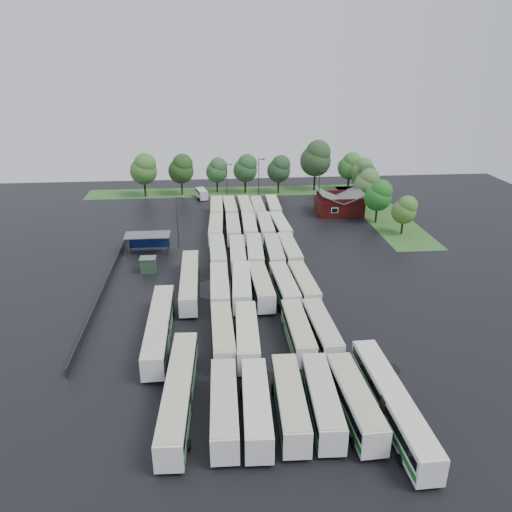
{
  "coord_description": "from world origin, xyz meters",
  "views": [
    {
      "loc": [
        -4.93,
        -66.05,
        34.19
      ],
      "look_at": [
        2.0,
        12.0,
        2.5
      ],
      "focal_mm": 35.0,
      "sensor_mm": 36.0,
      "label": 1
    }
  ],
  "objects": [
    {
      "name": "tree_east_1",
      "position": [
        30.62,
        35.33,
        6.18
      ],
      "size": [
        5.8,
        5.8,
        9.61
      ],
      "color": "black",
      "rests_on": "ground"
    },
    {
      "name": "bus_r5c2",
      "position": [
        2.2,
        41.79,
        1.94
      ],
      "size": [
        2.92,
        12.69,
        3.52
      ],
      "rotation": [
        0.0,
        0.0,
        0.02
      ],
      "color": "silver",
      "rests_on": "ground"
    },
    {
      "name": "bus_r0c2",
      "position": [
        2.06,
        -25.66,
        1.94
      ],
      "size": [
        3.13,
        12.75,
        3.52
      ],
      "rotation": [
        0.0,
        0.0,
        -0.04
      ],
      "color": "silver",
      "rests_on": "ground"
    },
    {
      "name": "tree_east_2",
      "position": [
        31.27,
        46.0,
        6.27
      ],
      "size": [
        5.89,
        5.89,
        9.75
      ],
      "color": "black",
      "rests_on": "ground"
    },
    {
      "name": "artic_bus_west_c",
      "position": [
        -12.32,
        -9.73,
        1.96
      ],
      "size": [
        2.81,
        19.04,
        3.53
      ],
      "rotation": [
        0.0,
        0.0,
        0.01
      ],
      "color": "silver",
      "rests_on": "ground"
    },
    {
      "name": "puddle_1",
      "position": [
        10.77,
        -21.11,
        0.0
      ],
      "size": [
        2.76,
        2.76,
        0.01
      ],
      "primitive_type": "cylinder",
      "color": "black",
      "rests_on": "ground"
    },
    {
      "name": "bus_r1c4",
      "position": [
        8.2,
        -12.05,
        1.87
      ],
      "size": [
        3.03,
        12.31,
        3.4
      ],
      "rotation": [
        0.0,
        0.0,
        0.04
      ],
      "color": "silver",
      "rests_on": "ground"
    },
    {
      "name": "bus_r3c2",
      "position": [
        2.03,
        14.86,
        1.94
      ],
      "size": [
        3.21,
        12.79,
        3.53
      ],
      "rotation": [
        0.0,
        0.0,
        -0.04
      ],
      "color": "silver",
      "rests_on": "ground"
    },
    {
      "name": "bus_r4c4",
      "position": [
        8.39,
        28.41,
        1.9
      ],
      "size": [
        3.21,
        12.51,
        3.45
      ],
      "rotation": [
        0.0,
        0.0,
        0.05
      ],
      "color": "silver",
      "rests_on": "ground"
    },
    {
      "name": "bus_r0c3",
      "position": [
        5.33,
        -25.67,
        1.92
      ],
      "size": [
        3.22,
        12.65,
        3.49
      ],
      "rotation": [
        0.0,
        0.0,
        -0.05
      ],
      "color": "silver",
      "rests_on": "ground"
    },
    {
      "name": "puddle_0",
      "position": [
        0.11,
        -19.87,
        0.0
      ],
      "size": [
        4.56,
        4.56,
        0.01
      ],
      "primitive_type": "cylinder",
      "color": "black",
      "rests_on": "ground"
    },
    {
      "name": "bus_r0c4",
      "position": [
        8.55,
        -26.13,
        1.96
      ],
      "size": [
        3.2,
        12.87,
        3.56
      ],
      "rotation": [
        0.0,
        0.0,
        0.04
      ],
      "color": "silver",
      "rests_on": "ground"
    },
    {
      "name": "bus_r5c4",
      "position": [
        8.6,
        42.12,
        1.9
      ],
      "size": [
        2.91,
        12.49,
        3.46
      ],
      "rotation": [
        0.0,
        0.0,
        -0.02
      ],
      "color": "silver",
      "rests_on": "ground"
    },
    {
      "name": "tree_north_5",
      "position": [
        22.72,
        64.28,
        8.72
      ],
      "size": [
        8.19,
        8.19,
        13.56
      ],
      "color": "black",
      "rests_on": "ground"
    },
    {
      "name": "puddle_3",
      "position": [
        4.95,
        -2.57,
        0.0
      ],
      "size": [
        3.11,
        3.11,
        0.01
      ],
      "primitive_type": "cylinder",
      "color": "black",
      "rests_on": "ground"
    },
    {
      "name": "wash_shed",
      "position": [
        -17.2,
        22.02,
        2.99
      ],
      "size": [
        8.2,
        4.2,
        3.58
      ],
      "color": "#2D2D30",
      "rests_on": "ground"
    },
    {
      "name": "brick_building",
      "position": [
        24.0,
        42.77,
        1.87
      ],
      "size": [
        10.07,
        8.6,
        5.39
      ],
      "color": "maroon",
      "rests_on": "ground"
    },
    {
      "name": "grass_strip_north",
      "position": [
        2.0,
        64.8,
        0.01
      ],
      "size": [
        80.0,
        10.0,
        0.01
      ],
      "primitive_type": "cube",
      "color": "#2F5E22",
      "rests_on": "ground"
    },
    {
      "name": "tree_north_0",
      "position": [
        -22.18,
        61.68,
        7.28
      ],
      "size": [
        6.83,
        6.83,
        11.32
      ],
      "color": "black",
      "rests_on": "ground"
    },
    {
      "name": "bus_r3c0",
      "position": [
        -4.48,
        14.91,
        1.95
      ],
      "size": [
        3.0,
        12.81,
        3.55
      ],
      "rotation": [
        0.0,
        0.0,
        0.02
      ],
      "color": "silver",
      "rests_on": "ground"
    },
    {
      "name": "bus_r0c0",
      "position": [
        -4.53,
        -25.9,
        1.92
      ],
      "size": [
        2.87,
        12.56,
        3.48
      ],
      "rotation": [
        0.0,
        0.0,
        -0.02
      ],
      "color": "silver",
      "rests_on": "ground"
    },
    {
      "name": "tree_north_4",
      "position": [
        12.62,
        62.32,
        6.51
      ],
      "size": [
        6.11,
        6.11,
        10.12
      ],
      "color": "black",
      "rests_on": "ground"
    },
    {
      "name": "puddle_4",
      "position": [
        14.79,
        -18.51,
        0.0
      ],
      "size": [
        2.91,
        2.91,
        0.01
      ],
      "primitive_type": "cylinder",
      "color": "black",
      "rests_on": "ground"
    },
    {
      "name": "bus_r2c0",
      "position": [
        -4.41,
        1.19,
        1.96
      ],
      "size": [
        2.74,
        12.83,
        3.57
      ],
      "rotation": [
        0.0,
        0.0,
        0.0
      ],
      "color": "silver",
      "rests_on": "ground"
    },
    {
      "name": "bus_r2c2",
      "position": [
        1.81,
        1.41,
        1.91
      ],
      "size": [
        3.11,
        12.59,
        3.48
      ],
      "rotation": [
        0.0,
        0.0,
        0.04
      ],
      "color": "silver",
      "rests_on": "ground"
    },
    {
      "name": "bus_r4c0",
      "position": [
        -4.55,
        28.23,
        1.95
      ],
      "size": [
        3.17,
        12.85,
        3.55
      ],
      "rotation": [
        0.0,
        0.0,
        -0.04
      ],
      "color": "silver",
      "rests_on": "ground"
    },
    {
      "name": "grass_strip_east",
      "position": [
        34.0,
        42.8,
        0.01
      ],
      "size": [
        10.0,
        50.0,
        0.01
      ],
      "primitive_type": "cube",
      "color": "#2F5E22",
      "rests_on": "ground"
    },
    {
      "name": "west_fence",
      "position": [
        -22.2,
        8.0,
        0.6
      ],
      "size": [
        0.1,
        50.0,
        1.2
      ],
      "primitive_type": "cube",
      "color": "#2D2D30",
      "rests_on": "ground"
    },
    {
      "name": "puddle_2",
      "position": [
        -5.1,
        4.92,
        0.0
      ],
      "size": [
        7.17,
        7.17,
        0.01
      ],
      "primitive_type": "cylinder",
      "color": "black",
      "rests_on": "ground"
    },
    {
      "name": "bus_r3c4",
      "position": [
        8.23,
        15.12,
        1.89
      ],
      "size": [
        2.89,
        12.4,
        3.44
      ],
      "rotation": [
        0.0,
        0.0,
        0.02
      ],
      "color": "silver",
      "rests_on": "ground"
    },
    {
      "name": "tree_north_6",
      "position": [
        31.91,
        63.65,
        6.66
      ],
      "size": [
        6.25,
        6.25,
        10.36
      ],
      "color": "black",
      "rests_on": "ground"
    },
    {
      "name": "bus_r2c1",
      "position": [
        -1.11,
        1.38,
        1.96
      ],
      "size": [
        3.3,
        12.94,
        3.57
      ],
      "rotation": [
        0.0,
        0.0,
        -0.05
      ],
      "color": "silver",
      "rests_on": "ground"
    },
    {
      "name": "lamp_post_back_w",
      "position": [
        -1.31,
        54.87,
        5.57
      ],
      "size": [
        1.48,
        0.29,
        9.6
      ],
      "color": "#2D2D30",
      "rests_on": "ground"
    },
    {
      "name": "bus_r1c3",
      "position": [
        5.16,
        -12.12,
        1.88
      ],
      "size": [
        2.66,
        12.26,
        3.41
      ],
      "rotation": [
        0.0,
        0.0,
        0.0
      ],
      "color": "silver",
      "rests_on": "ground"
    },
    {
      "name": "bus_r3c1",
      "position": [
        -1.01,
        14.5,
        1.9
      ],
      "size": [
        2.9,
        12.47,
        3.46
      ],
      "rotation": [
        0.0,
        0.0,
        -0.02
      ],
      "color": "silver",
      "rests_on": "ground"
    },
    {
      "name": "minibus",
      "position": [
        -7.76,
        58.54,
        1.33
      ],
      "size": [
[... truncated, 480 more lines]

